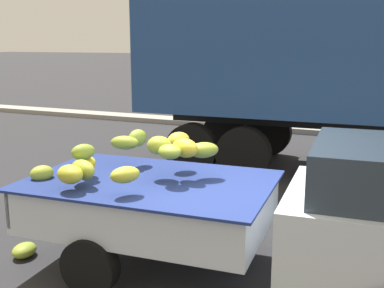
{
  "coord_description": "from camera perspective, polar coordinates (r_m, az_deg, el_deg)",
  "views": [
    {
      "loc": [
        1.58,
        -4.68,
        2.66
      ],
      "look_at": [
        -0.74,
        0.68,
        1.4
      ],
      "focal_mm": 43.93,
      "sensor_mm": 36.0,
      "label": 1
    }
  ],
  "objects": [
    {
      "name": "fallen_banana_bunch_near_tailgate",
      "position": [
        6.47,
        -19.69,
        -12.05
      ],
      "size": [
        0.35,
        0.41,
        0.17
      ],
      "primitive_type": "ellipsoid",
      "rotation": [
        0.0,
        0.0,
        1.78
      ],
      "color": "olive",
      "rests_on": "ground"
    },
    {
      "name": "ground",
      "position": [
        5.61,
        4.32,
        -16.22
      ],
      "size": [
        220.0,
        220.0,
        0.0
      ],
      "primitive_type": "plane",
      "color": "#28282B"
    },
    {
      "name": "pickup_truck",
      "position": [
        5.16,
        15.63,
        -8.4
      ],
      "size": [
        5.16,
        2.17,
        1.7
      ],
      "rotation": [
        0.0,
        0.0,
        0.06
      ],
      "color": "silver",
      "rests_on": "ground"
    },
    {
      "name": "curb_strip",
      "position": [
        14.58,
        16.82,
        1.43
      ],
      "size": [
        80.0,
        0.8,
        0.16
      ],
      "primitive_type": "cube",
      "color": "gray",
      "rests_on": "ground"
    }
  ]
}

